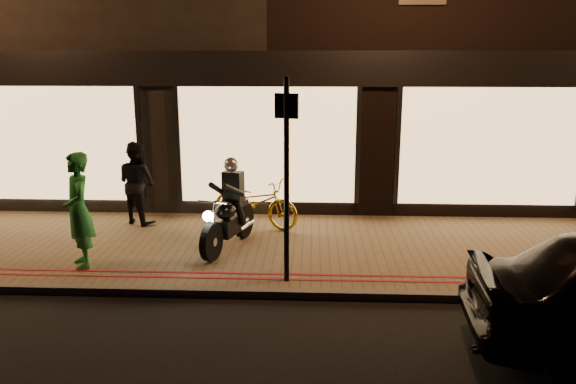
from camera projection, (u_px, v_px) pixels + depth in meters
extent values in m
plane|color=black|center=(246.00, 299.00, 8.07)|extent=(90.00, 90.00, 0.00)
cube|color=#756548|center=(259.00, 248.00, 10.00)|extent=(50.00, 4.00, 0.12)
cube|color=#59544C|center=(246.00, 293.00, 8.10)|extent=(50.00, 0.14, 0.12)
cube|color=maroon|center=(249.00, 279.00, 8.48)|extent=(50.00, 0.06, 0.01)
cube|color=maroon|center=(251.00, 274.00, 8.67)|extent=(50.00, 0.06, 0.01)
cube|color=black|center=(73.00, 25.00, 16.07)|extent=(12.00, 10.00, 8.50)
cube|color=black|center=(497.00, 24.00, 15.53)|extent=(12.00, 10.00, 8.50)
cube|color=black|center=(267.00, 69.00, 11.16)|extent=(48.00, 0.12, 0.70)
cube|color=#FCC77E|center=(53.00, 144.00, 11.72)|extent=(3.60, 0.06, 2.38)
cube|color=#FCC77E|center=(267.00, 145.00, 11.51)|extent=(3.60, 0.06, 2.38)
cube|color=#FCC77E|center=(490.00, 147.00, 11.31)|extent=(3.60, 0.06, 2.38)
cylinder|color=black|center=(212.00, 242.00, 9.17)|extent=(0.30, 0.65, 0.64)
cylinder|color=black|center=(244.00, 220.00, 10.36)|extent=(0.30, 0.65, 0.64)
cylinder|color=silver|center=(212.00, 242.00, 9.17)|extent=(0.17, 0.17, 0.14)
cylinder|color=silver|center=(244.00, 220.00, 10.36)|extent=(0.17, 0.17, 0.14)
cube|color=black|center=(230.00, 225.00, 9.79)|extent=(0.45, 0.75, 0.30)
ellipsoid|color=black|center=(226.00, 211.00, 9.60)|extent=(0.46, 0.58, 0.29)
cube|color=black|center=(237.00, 204.00, 9.99)|extent=(0.37, 0.59, 0.09)
cylinder|color=silver|center=(215.00, 202.00, 9.16)|extent=(0.58, 0.21, 0.03)
cylinder|color=silver|center=(212.00, 223.00, 9.14)|extent=(0.14, 0.33, 0.71)
sphere|color=white|center=(208.00, 216.00, 8.98)|extent=(0.21, 0.21, 0.17)
cylinder|color=silver|center=(247.00, 225.00, 10.19)|extent=(0.23, 0.55, 0.07)
cube|color=black|center=(233.00, 187.00, 9.79)|extent=(0.39, 0.31, 0.55)
sphere|color=#B5B8BC|center=(231.00, 165.00, 9.64)|extent=(0.32, 0.32, 0.26)
cylinder|color=black|center=(217.00, 189.00, 9.55)|extent=(0.18, 0.61, 0.34)
cylinder|color=black|center=(234.00, 190.00, 9.44)|extent=(0.34, 0.58, 0.34)
cylinder|color=black|center=(226.00, 212.00, 9.91)|extent=(0.12, 0.27, 0.46)
cylinder|color=black|center=(240.00, 213.00, 9.82)|extent=(0.25, 0.29, 0.46)
cylinder|color=black|center=(287.00, 183.00, 8.06)|extent=(0.10, 0.10, 3.00)
cube|color=black|center=(286.00, 106.00, 7.80)|extent=(0.34, 0.14, 0.35)
imported|color=gold|center=(255.00, 202.00, 10.98)|extent=(1.96, 1.36, 0.98)
imported|color=#217C31|center=(79.00, 210.00, 8.79)|extent=(0.73, 0.80, 1.84)
imported|color=black|center=(137.00, 183.00, 11.14)|extent=(1.01, 0.94, 1.65)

